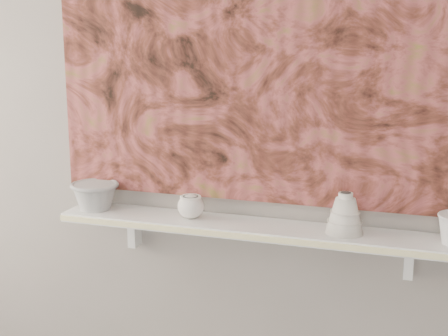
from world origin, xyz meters
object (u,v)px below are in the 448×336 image
at_px(bowl_grey, 95,195).
at_px(bell_vessel, 345,213).
at_px(shelf, 258,229).
at_px(cup_cream, 191,206).
at_px(painting, 267,38).

bearing_deg(bowl_grey, bell_vessel, 0.00).
height_order(shelf, bowl_grey, bowl_grey).
relative_size(cup_cream, bell_vessel, 0.68).
bearing_deg(shelf, cup_cream, 180.00).
relative_size(painting, bowl_grey, 8.59).
bearing_deg(shelf, bell_vessel, 0.00).
height_order(cup_cream, bell_vessel, bell_vessel).
relative_size(bowl_grey, bell_vessel, 1.30).
bearing_deg(painting, cup_cream, -161.48).
bearing_deg(bowl_grey, painting, 7.50).
xyz_separation_m(bowl_grey, cup_cream, (0.37, 0.00, -0.01)).
relative_size(shelf, painting, 0.93).
relative_size(shelf, bowl_grey, 8.02).
xyz_separation_m(shelf, cup_cream, (-0.24, 0.00, 0.06)).
bearing_deg(painting, bowl_grey, -172.50).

